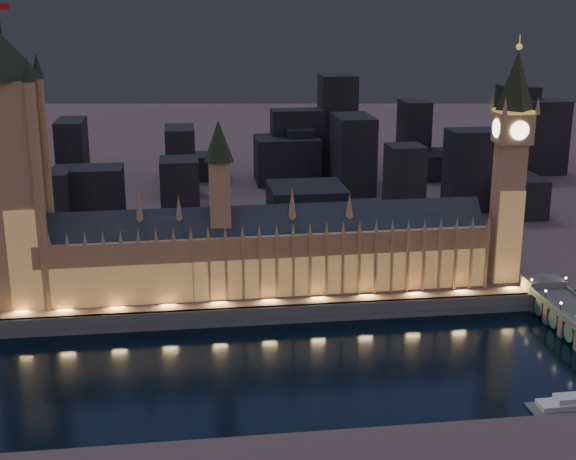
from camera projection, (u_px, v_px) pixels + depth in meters
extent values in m
plane|color=black|center=(294.00, 364.00, 309.46)|extent=(2000.00, 2000.00, 0.00)
cube|color=#473733|center=(221.00, 134.00, 803.03)|extent=(2000.00, 960.00, 8.00)
cube|color=#454B50|center=(281.00, 315.00, 347.35)|extent=(2000.00, 2.50, 8.00)
cube|color=#998053|center=(266.00, 260.00, 361.74)|extent=(200.38, 24.23, 28.00)
cube|color=#AC8147|center=(268.00, 278.00, 353.39)|extent=(200.00, 0.50, 18.00)
cube|color=black|center=(266.00, 224.00, 356.98)|extent=(200.30, 20.49, 16.26)
cube|color=#998053|center=(220.00, 197.00, 350.77)|extent=(9.00, 9.00, 32.00)
cone|color=black|center=(219.00, 141.00, 343.76)|extent=(13.00, 13.00, 18.00)
cube|color=#998053|center=(34.00, 278.00, 338.88)|extent=(1.20, 1.20, 28.00)
cone|color=#998053|center=(30.00, 239.00, 334.68)|extent=(2.00, 2.00, 6.00)
cube|color=#998053|center=(52.00, 277.00, 339.82)|extent=(1.20, 1.20, 28.00)
cone|color=#998053|center=(49.00, 239.00, 335.63)|extent=(2.00, 2.00, 6.00)
cube|color=#998053|center=(70.00, 277.00, 340.77)|extent=(1.20, 1.20, 28.00)
cone|color=#998053|center=(67.00, 238.00, 336.57)|extent=(2.00, 2.00, 6.00)
cube|color=#998053|center=(87.00, 276.00, 341.72)|extent=(1.20, 1.20, 28.00)
cone|color=#998053|center=(85.00, 237.00, 337.52)|extent=(2.00, 2.00, 6.00)
cube|color=#998053|center=(105.00, 275.00, 342.66)|extent=(1.20, 1.20, 28.00)
cone|color=#998053|center=(103.00, 237.00, 338.47)|extent=(2.00, 2.00, 6.00)
cube|color=#998053|center=(123.00, 274.00, 343.61)|extent=(1.20, 1.20, 28.00)
cone|color=#998053|center=(120.00, 236.00, 339.41)|extent=(2.00, 2.00, 6.00)
cube|color=#998053|center=(140.00, 274.00, 344.56)|extent=(1.20, 1.20, 28.00)
cone|color=#998053|center=(138.00, 235.00, 340.36)|extent=(2.00, 2.00, 6.00)
cube|color=#998053|center=(158.00, 273.00, 345.50)|extent=(1.20, 1.20, 28.00)
cone|color=#998053|center=(156.00, 235.00, 341.31)|extent=(2.00, 2.00, 6.00)
cube|color=#998053|center=(175.00, 272.00, 346.45)|extent=(1.20, 1.20, 28.00)
cone|color=#998053|center=(173.00, 234.00, 342.26)|extent=(2.00, 2.00, 6.00)
cube|color=#998053|center=(192.00, 271.00, 347.40)|extent=(1.20, 1.20, 28.00)
cone|color=#998053|center=(191.00, 233.00, 343.20)|extent=(2.00, 2.00, 6.00)
cube|color=#998053|center=(209.00, 271.00, 348.34)|extent=(1.20, 1.20, 28.00)
cone|color=#998053|center=(208.00, 233.00, 344.15)|extent=(2.00, 2.00, 6.00)
cube|color=#998053|center=(226.00, 270.00, 349.29)|extent=(1.20, 1.20, 28.00)
cone|color=#998053|center=(225.00, 232.00, 345.10)|extent=(2.00, 2.00, 6.00)
cube|color=#998053|center=(243.00, 269.00, 350.24)|extent=(1.20, 1.20, 28.00)
cone|color=#998053|center=(242.00, 231.00, 346.04)|extent=(2.00, 2.00, 6.00)
cube|color=#998053|center=(260.00, 268.00, 351.18)|extent=(1.20, 1.20, 28.00)
cone|color=#998053|center=(259.00, 231.00, 346.99)|extent=(2.00, 2.00, 6.00)
cube|color=#998053|center=(277.00, 268.00, 352.13)|extent=(1.20, 1.20, 28.00)
cone|color=#998053|center=(276.00, 230.00, 347.94)|extent=(2.00, 2.00, 6.00)
cube|color=#998053|center=(293.00, 267.00, 353.08)|extent=(1.20, 1.20, 28.00)
cone|color=#998053|center=(293.00, 230.00, 348.88)|extent=(2.00, 2.00, 6.00)
cube|color=#998053|center=(310.00, 266.00, 354.03)|extent=(1.20, 1.20, 28.00)
cone|color=#998053|center=(310.00, 229.00, 349.83)|extent=(2.00, 2.00, 6.00)
cube|color=#998053|center=(326.00, 265.00, 354.97)|extent=(1.20, 1.20, 28.00)
cone|color=#998053|center=(327.00, 228.00, 350.78)|extent=(2.00, 2.00, 6.00)
cube|color=#998053|center=(343.00, 265.00, 355.92)|extent=(1.20, 1.20, 28.00)
cone|color=#998053|center=(343.00, 228.00, 351.72)|extent=(2.00, 2.00, 6.00)
cube|color=#998053|center=(359.00, 264.00, 356.87)|extent=(1.20, 1.20, 28.00)
cone|color=#998053|center=(360.00, 227.00, 352.67)|extent=(2.00, 2.00, 6.00)
cube|color=#998053|center=(375.00, 263.00, 357.81)|extent=(1.20, 1.20, 28.00)
cone|color=#998053|center=(376.00, 226.00, 353.62)|extent=(2.00, 2.00, 6.00)
cube|color=#998053|center=(392.00, 263.00, 358.76)|extent=(1.20, 1.20, 28.00)
cone|color=#998053|center=(393.00, 226.00, 354.56)|extent=(2.00, 2.00, 6.00)
cube|color=#998053|center=(408.00, 262.00, 359.71)|extent=(1.20, 1.20, 28.00)
cone|color=#998053|center=(409.00, 225.00, 355.51)|extent=(2.00, 2.00, 6.00)
cube|color=#998053|center=(424.00, 261.00, 360.65)|extent=(1.20, 1.20, 28.00)
cone|color=#998053|center=(425.00, 225.00, 356.46)|extent=(2.00, 2.00, 6.00)
cube|color=#998053|center=(439.00, 261.00, 361.60)|extent=(1.20, 1.20, 28.00)
cone|color=#998053|center=(441.00, 224.00, 357.40)|extent=(2.00, 2.00, 6.00)
cube|color=#998053|center=(455.00, 260.00, 362.55)|extent=(1.20, 1.20, 28.00)
cone|color=#998053|center=(457.00, 223.00, 358.35)|extent=(2.00, 2.00, 6.00)
cube|color=#998053|center=(471.00, 259.00, 363.49)|extent=(1.20, 1.20, 28.00)
cone|color=#998053|center=(473.00, 223.00, 359.30)|extent=(2.00, 2.00, 6.00)
cube|color=#998053|center=(487.00, 258.00, 364.44)|extent=(1.20, 1.20, 28.00)
cone|color=#998053|center=(489.00, 222.00, 360.24)|extent=(2.00, 2.00, 6.00)
cone|color=#998053|center=(139.00, 207.00, 347.14)|extent=(4.40, 4.40, 18.00)
cone|color=#998053|center=(179.00, 210.00, 349.88)|extent=(4.40, 4.40, 14.00)
cone|color=#998053|center=(292.00, 204.00, 355.99)|extent=(4.40, 4.40, 16.00)
cone|color=#998053|center=(349.00, 206.00, 359.87)|extent=(4.40, 4.40, 12.00)
cube|color=#998053|center=(17.00, 194.00, 338.65)|extent=(24.13, 24.13, 96.21)
cube|color=#AC8147|center=(17.00, 261.00, 335.32)|extent=(22.00, 0.50, 44.00)
cone|color=black|center=(3.00, 57.00, 322.64)|extent=(31.68, 31.68, 18.00)
cube|color=#B61110|center=(4.00, 7.00, 317.46)|extent=(4.00, 0.15, 2.50)
cylinder|color=#998053|center=(39.00, 200.00, 329.60)|extent=(4.40, 4.40, 96.21)
cone|color=black|center=(27.00, 69.00, 314.71)|extent=(5.20, 5.20, 10.00)
cylinder|color=#998053|center=(47.00, 188.00, 350.53)|extent=(4.40, 4.40, 96.21)
cone|color=black|center=(37.00, 64.00, 335.63)|extent=(5.20, 5.20, 10.00)
cube|color=#998053|center=(506.00, 212.00, 370.89)|extent=(12.74, 12.74, 65.01)
cube|color=#AC8147|center=(510.00, 238.00, 367.94)|extent=(12.00, 0.50, 44.00)
cube|color=#998053|center=(513.00, 128.00, 359.85)|extent=(15.00, 15.00, 13.73)
cube|color=#F2C64C|center=(514.00, 111.00, 357.76)|extent=(15.75, 15.75, 1.20)
cone|color=black|center=(517.00, 80.00, 353.94)|extent=(18.00, 18.00, 26.00)
sphere|color=#F2C64C|center=(519.00, 47.00, 349.88)|extent=(2.80, 2.80, 2.80)
cylinder|color=#F2C64C|center=(520.00, 41.00, 349.18)|extent=(0.40, 0.40, 5.00)
cylinder|color=#FFF2BF|center=(520.00, 131.00, 352.48)|extent=(8.40, 0.50, 8.40)
cylinder|color=#FFF2BF|center=(506.00, 125.00, 367.22)|extent=(8.40, 0.50, 8.40)
cylinder|color=#FFF2BF|center=(496.00, 128.00, 358.86)|extent=(0.50, 8.40, 8.40)
cylinder|color=#FFF2BF|center=(529.00, 127.00, 360.84)|extent=(0.50, 8.40, 8.40)
cone|color=#998053|center=(505.00, 106.00, 348.71)|extent=(2.60, 2.60, 8.00)
cone|color=#998053|center=(492.00, 102.00, 362.98)|extent=(2.60, 2.60, 8.00)
cone|color=#998053|center=(538.00, 105.00, 350.63)|extent=(2.60, 2.60, 8.00)
cone|color=#998053|center=(524.00, 101.00, 364.90)|extent=(2.60, 2.60, 8.00)
cube|color=#454B50|center=(543.00, 288.00, 365.29)|extent=(16.90, 12.00, 9.50)
cylinder|color=black|center=(561.00, 308.00, 331.22)|extent=(0.30, 0.30, 4.40)
sphere|color=#FFD88C|center=(561.00, 303.00, 330.57)|extent=(1.00, 1.00, 1.00)
cube|color=#454B50|center=(561.00, 313.00, 348.18)|extent=(15.21, 4.00, 9.50)
cylinder|color=black|center=(545.00, 296.00, 344.81)|extent=(0.30, 0.30, 4.40)
sphere|color=#FFD88C|center=(546.00, 291.00, 344.16)|extent=(1.00, 1.00, 1.00)
cube|color=#454B50|center=(547.00, 301.00, 361.77)|extent=(15.21, 4.00, 9.50)
cylinder|color=black|center=(531.00, 285.00, 358.40)|extent=(0.30, 0.30, 4.40)
sphere|color=#FFD88C|center=(532.00, 280.00, 357.75)|extent=(1.00, 1.00, 1.00)
cylinder|color=black|center=(565.00, 283.00, 360.45)|extent=(0.30, 0.30, 4.40)
sphere|color=#FFD88C|center=(566.00, 278.00, 359.81)|extent=(1.00, 1.00, 1.00)
cylinder|color=#2C5F57|center=(569.00, 319.00, 341.28)|extent=(14.87, 8.00, 8.00)
cylinder|color=#2C5F57|center=(554.00, 306.00, 354.87)|extent=(14.87, 8.00, 8.00)
cube|color=black|center=(344.00, 224.00, 434.60)|extent=(19.03, 19.80, 19.62)
cube|color=black|center=(537.00, 137.00, 598.36)|extent=(42.59, 22.95, 54.93)
cube|color=black|center=(404.00, 190.00, 445.73)|extent=(19.65, 20.18, 50.31)
cube|color=black|center=(299.00, 153.00, 580.79)|extent=(19.44, 30.73, 38.20)
cube|color=black|center=(297.00, 144.00, 585.10)|extent=(37.76, 19.44, 50.13)
cube|color=black|center=(181.00, 162.00, 532.94)|extent=(18.99, 34.57, 45.97)
cube|color=black|center=(180.00, 197.00, 445.21)|extent=(21.11, 25.14, 42.96)
cube|color=black|center=(90.00, 200.00, 450.65)|extent=(38.19, 23.57, 37.20)
cube|color=black|center=(444.00, 164.00, 593.34)|extent=(43.78, 39.06, 18.37)
cube|color=black|center=(72.00, 149.00, 586.54)|extent=(19.72, 40.72, 42.68)
cube|color=black|center=(287.00, 160.00, 573.21)|extent=(44.53, 36.65, 32.54)
cube|color=black|center=(197.00, 166.00, 586.25)|extent=(40.45, 27.15, 17.88)
cube|color=black|center=(49.00, 205.00, 437.82)|extent=(24.19, 23.03, 37.75)
cube|color=black|center=(353.00, 154.00, 543.13)|extent=(24.63, 41.01, 51.92)
cube|color=black|center=(16.00, 171.00, 531.07)|extent=(18.33, 34.81, 34.56)
cube|color=black|center=(307.00, 203.00, 474.42)|extent=(44.15, 42.43, 21.45)
cube|color=black|center=(471.00, 170.00, 497.95)|extent=(30.39, 22.61, 50.05)
cube|color=black|center=(475.00, 156.00, 570.02)|extent=(28.33, 19.81, 38.63)
cube|color=black|center=(520.00, 196.00, 486.89)|extent=(24.83, 31.49, 23.76)
cube|color=black|center=(414.00, 137.00, 603.64)|extent=(19.19, 29.53, 54.02)
cube|color=black|center=(337.00, 126.00, 591.81)|extent=(26.00, 26.00, 73.76)
cube|color=black|center=(515.00, 128.00, 610.87)|extent=(26.00, 26.00, 64.05)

